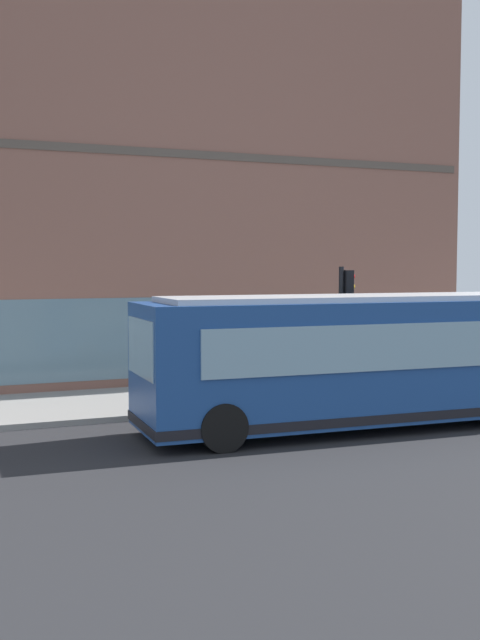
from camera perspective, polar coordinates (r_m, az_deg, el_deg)
name	(u,v)px	position (r m, az deg, el deg)	size (l,w,h in m)	color
ground	(264,435)	(17.43, 1.79, -8.41)	(120.00, 120.00, 0.00)	#262628
sidewalk_curb	(193,398)	(21.79, -3.48, -5.71)	(4.39, 40.00, 0.15)	gray
building_corner	(129,189)	(28.06, -8.14, 9.46)	(9.13, 21.32, 12.90)	#8C5B4C
city_bus_nearside	(354,361)	(18.10, 8.34, -3.00)	(2.97, 10.14, 3.07)	#1E478C
traffic_light_near_corner	(345,306)	(21.52, 7.69, 1.02)	(0.32, 0.49, 3.57)	black
fire_hydrant	(303,380)	(22.24, 4.61, -4.38)	(0.35, 0.35, 0.74)	yellow
pedestrian_by_light_pole	(453,346)	(26.00, 15.28, -1.83)	(0.32, 0.32, 1.77)	#8C3F8C
pedestrian_walking_along_curb	(212,362)	(21.74, -2.06, -3.12)	(0.32, 0.32, 1.59)	#99994C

